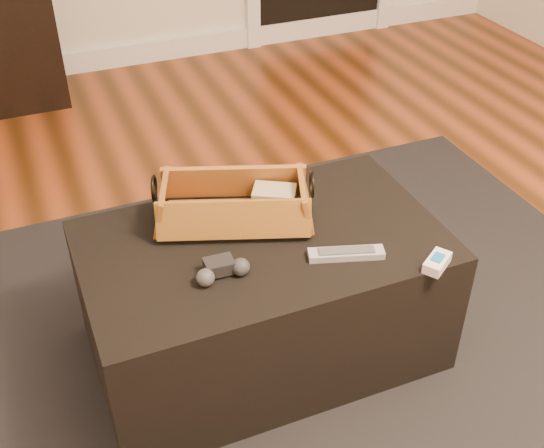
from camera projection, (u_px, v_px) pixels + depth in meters
name	position (u px, v px, depth m)	size (l,w,h in m)	color
floor	(321.00, 427.00, 1.90)	(5.00, 5.50, 0.01)	brown
baseboard	(114.00, 57.00, 3.91)	(5.00, 0.04, 0.12)	white
area_rug	(270.00, 359.00, 2.09)	(2.60, 2.00, 0.01)	black
ottoman	(263.00, 296.00, 2.00)	(1.00, 0.60, 0.42)	black
tv_remote	(226.00, 216.00, 1.92)	(0.23, 0.05, 0.02)	black
cloth_bundle	(274.00, 199.00, 1.96)	(0.12, 0.08, 0.07)	tan
wicker_basket	(234.00, 205.00, 1.92)	(0.49, 0.36, 0.15)	#AD5A27
game_controller	(222.00, 270.00, 1.74)	(0.15, 0.08, 0.05)	black
silver_remote	(346.00, 253.00, 1.81)	(0.21, 0.11, 0.02)	#A7AAAF
cream_gadget	(437.00, 262.00, 1.78)	(0.10, 0.09, 0.03)	white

